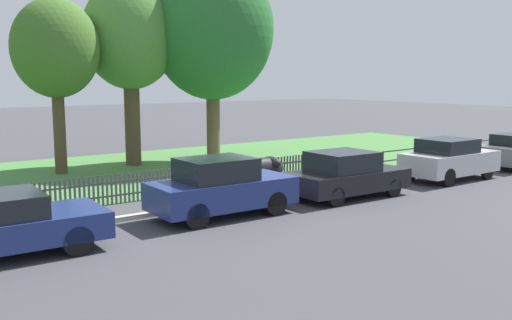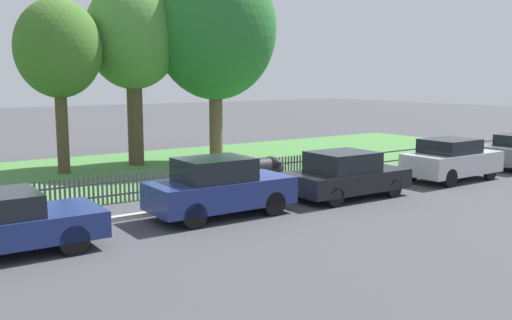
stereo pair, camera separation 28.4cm
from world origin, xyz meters
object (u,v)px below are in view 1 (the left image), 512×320
at_px(parked_car_navy_estate, 221,187).
at_px(parked_car_white_van, 449,159).
at_px(parked_car_red_compact, 345,175).
at_px(tree_behind_motorcycle, 56,50).
at_px(covered_motorcycle, 262,170).
at_px(tree_mid_park, 130,37).
at_px(tree_far_left, 212,29).

relative_size(parked_car_navy_estate, parked_car_white_van, 1.04).
bearing_deg(parked_car_red_compact, tree_behind_motorcycle, 122.24).
relative_size(parked_car_navy_estate, covered_motorcycle, 1.97).
bearing_deg(covered_motorcycle, parked_car_navy_estate, -145.02).
bearing_deg(tree_mid_park, parked_car_red_compact, -75.60).
relative_size(parked_car_red_compact, tree_far_left, 0.45).
relative_size(parked_car_white_van, covered_motorcycle, 1.89).
bearing_deg(parked_car_red_compact, parked_car_navy_estate, 179.09).
bearing_deg(parked_car_navy_estate, covered_motorcycle, 38.52).
relative_size(covered_motorcycle, tree_far_left, 0.23).
bearing_deg(tree_far_left, tree_mid_park, 159.97).
bearing_deg(tree_behind_motorcycle, covered_motorcycle, -57.39).
xyz_separation_m(parked_car_red_compact, covered_motorcycle, (-1.25, 2.59, -0.07)).
bearing_deg(covered_motorcycle, parked_car_red_compact, -66.67).
xyz_separation_m(parked_car_navy_estate, parked_car_red_compact, (4.40, -0.18, -0.08)).
bearing_deg(tree_far_left, parked_car_red_compact, -94.46).
relative_size(parked_car_red_compact, parked_car_white_van, 1.04).
bearing_deg(tree_far_left, tree_behind_motorcycle, 172.92).
bearing_deg(parked_car_red_compact, tree_far_left, 86.93).
bearing_deg(parked_car_red_compact, tree_mid_park, 105.79).
height_order(parked_car_white_van, covered_motorcycle, parked_car_white_van).
bearing_deg(tree_behind_motorcycle, tree_mid_park, 6.97).
xyz_separation_m(covered_motorcycle, tree_mid_park, (-1.28, 7.28, 4.64)).
bearing_deg(parked_car_white_van, covered_motorcycle, 157.10).
relative_size(parked_car_white_van, tree_behind_motorcycle, 0.57).
bearing_deg(tree_far_left, covered_motorcycle, -107.57).
bearing_deg(parked_car_red_compact, covered_motorcycle, 117.23).
xyz_separation_m(tree_behind_motorcycle, tree_far_left, (6.34, -0.79, 0.99)).
xyz_separation_m(parked_car_white_van, tree_behind_motorcycle, (-10.78, 9.55, 3.90)).
bearing_deg(tree_far_left, parked_car_white_van, -63.16).
height_order(parked_car_white_van, tree_behind_motorcycle, tree_behind_motorcycle).
xyz_separation_m(parked_car_navy_estate, tree_behind_motorcycle, (-1.26, 9.31, 3.88)).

